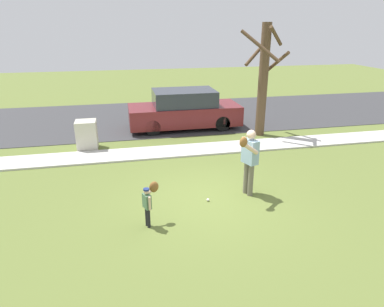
# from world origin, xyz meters

# --- Properties ---
(ground_plane) EXTENTS (48.00, 48.00, 0.00)m
(ground_plane) POSITION_xyz_m (0.00, 3.50, 0.00)
(ground_plane) COLOR olive
(sidewalk_strip) EXTENTS (36.00, 1.20, 0.06)m
(sidewalk_strip) POSITION_xyz_m (0.00, 3.60, 0.03)
(sidewalk_strip) COLOR beige
(sidewalk_strip) RESTS_ON ground
(road_surface) EXTENTS (36.00, 6.80, 0.02)m
(road_surface) POSITION_xyz_m (0.00, 8.60, 0.01)
(road_surface) COLOR #38383A
(road_surface) RESTS_ON ground
(person_adult) EXTENTS (0.66, 0.82, 1.77)m
(person_adult) POSITION_xyz_m (1.01, 0.02, 1.09)
(person_adult) COLOR #6B6656
(person_adult) RESTS_ON ground
(person_child) EXTENTS (0.41, 0.48, 0.98)m
(person_child) POSITION_xyz_m (-1.63, -0.91, 0.65)
(person_child) COLOR black
(person_child) RESTS_ON ground
(baseball) EXTENTS (0.07, 0.07, 0.07)m
(baseball) POSITION_xyz_m (-0.09, -0.13, 0.04)
(baseball) COLOR white
(baseball) RESTS_ON ground
(utility_cabinet) EXTENTS (0.71, 0.68, 1.04)m
(utility_cabinet) POSITION_xyz_m (-3.36, 4.58, 0.52)
(utility_cabinet) COLOR beige
(utility_cabinet) RESTS_ON ground
(street_tree_near) EXTENTS (1.84, 1.88, 4.31)m
(street_tree_near) POSITION_xyz_m (3.37, 4.88, 2.32)
(street_tree_near) COLOR brown
(street_tree_near) RESTS_ON ground
(parked_suv_maroon) EXTENTS (4.70, 1.90, 1.63)m
(parked_suv_maroon) POSITION_xyz_m (0.56, 6.50, 0.79)
(parked_suv_maroon) COLOR maroon
(parked_suv_maroon) RESTS_ON road_surface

